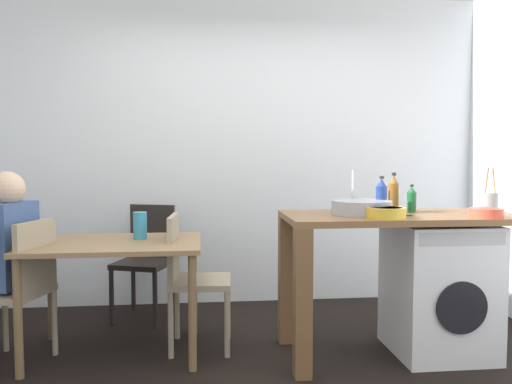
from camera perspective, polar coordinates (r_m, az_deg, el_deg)
ground_plane at (r=3.10m, az=1.30°, el=-20.58°), size 5.46×5.46×0.00m
wall_back at (r=4.57m, az=-1.55°, el=4.66°), size 4.60×0.10×2.70m
dining_table at (r=3.47m, az=-15.39°, el=-6.92°), size 1.10×0.76×0.74m
chair_person_seat at (r=3.51m, az=-24.68°, el=-9.27°), size 0.50×0.50×0.90m
chair_opposite at (r=3.50m, az=-7.41°, el=-8.97°), size 0.43×0.43×0.90m
chair_spare_by_wall at (r=4.23m, az=-12.00°, el=-6.83°), size 0.51×0.51×0.90m
kitchen_counter at (r=3.38m, az=12.46°, el=-5.13°), size 1.50×0.68×0.92m
washing_machine at (r=3.62m, az=19.63°, el=-10.02°), size 0.60×0.61×0.86m
sink_basin at (r=3.34m, az=11.67°, el=-1.70°), size 0.38×0.38×0.09m
tap at (r=3.50m, az=10.78°, el=0.12°), size 0.02×0.02×0.28m
bottle_tall_green at (r=3.45m, az=13.77°, el=-0.47°), size 0.07×0.07×0.24m
bottle_squat_brown at (r=3.59m, az=15.05°, el=-0.19°), size 0.07×0.07×0.26m
bottle_clear_small at (r=3.57m, az=16.92°, el=-0.82°), size 0.06×0.06×0.18m
mixing_bowl at (r=3.18m, az=14.25°, el=-2.17°), size 0.24×0.24×0.06m
utensil_crock at (r=3.75m, az=24.53°, el=-0.99°), size 0.11×0.11×0.30m
colander at (r=3.43m, az=24.23°, el=-2.05°), size 0.20×0.20×0.06m
vase at (r=3.52m, az=-12.77°, el=-3.65°), size 0.09×0.09×0.18m
scissors at (r=3.32m, az=15.68°, el=-2.50°), size 0.15×0.06×0.01m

